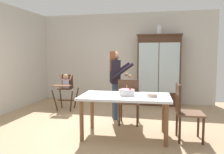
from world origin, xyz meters
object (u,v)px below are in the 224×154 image
at_px(china_cabinet, 159,70).
at_px(high_chair_with_toddler, 66,85).
at_px(dining_chair_right_end, 184,108).
at_px(ceramic_vase, 159,30).
at_px(dining_chair_far_side, 129,99).
at_px(dining_table, 125,101).
at_px(birthday_cake, 127,92).
at_px(serving_bowl, 152,95).
at_px(adult_person, 115,76).

relative_size(china_cabinet, high_chair_with_toddler, 2.13).
distance_m(high_chair_with_toddler, dining_chair_right_end, 3.26).
distance_m(ceramic_vase, dining_chair_far_side, 2.70).
bearing_deg(dining_chair_far_side, dining_table, 89.12).
xyz_separation_m(birthday_cake, serving_bowl, (0.44, -0.02, -0.03)).
xyz_separation_m(serving_bowl, dining_chair_far_side, (-0.51, 0.68, -0.21)).
xyz_separation_m(dining_table, dining_chair_right_end, (1.00, 0.06, -0.09)).
xyz_separation_m(ceramic_vase, birthday_cake, (-0.47, -2.78, -1.35)).
relative_size(high_chair_with_toddler, dining_chair_right_end, 0.99).
relative_size(ceramic_vase, serving_bowl, 1.50).
xyz_separation_m(china_cabinet, dining_chair_far_side, (-0.55, -2.12, -0.46)).
relative_size(ceramic_vase, dining_table, 0.17).
bearing_deg(dining_chair_right_end, dining_table, 88.90).
bearing_deg(serving_bowl, ceramic_vase, 89.55).
distance_m(dining_table, dining_chair_far_side, 0.66).
height_order(high_chair_with_toddler, serving_bowl, high_chair_with_toddler).
bearing_deg(dining_chair_far_side, china_cabinet, -108.48).
relative_size(ceramic_vase, adult_person, 0.18).
distance_m(ceramic_vase, dining_table, 3.19).
xyz_separation_m(ceramic_vase, dining_chair_right_end, (0.51, -2.72, -1.59)).
relative_size(ceramic_vase, dining_chair_right_end, 0.28).
height_order(china_cabinet, birthday_cake, china_cabinet).
xyz_separation_m(ceramic_vase, adult_person, (-0.90, -1.70, -1.17)).
height_order(china_cabinet, high_chair_with_toddler, china_cabinet).
height_order(dining_table, serving_bowl, serving_bowl).
relative_size(dining_table, serving_bowl, 8.99).
bearing_deg(high_chair_with_toddler, dining_chair_right_end, -34.00).
bearing_deg(dining_table, serving_bowl, -2.38).
distance_m(adult_person, dining_table, 1.20).
bearing_deg(dining_chair_right_end, china_cabinet, 6.00).
bearing_deg(dining_table, ceramic_vase, 79.89).
relative_size(china_cabinet, dining_chair_right_end, 2.11).
bearing_deg(high_chair_with_toddler, adult_person, -25.57).
distance_m(china_cabinet, dining_table, 2.84).
distance_m(china_cabinet, adult_person, 1.93).
relative_size(serving_bowl, dining_chair_far_side, 0.19).
distance_m(china_cabinet, birthday_cake, 2.82).
bearing_deg(ceramic_vase, birthday_cake, -99.53).
bearing_deg(high_chair_with_toddler, serving_bowl, -40.43).
bearing_deg(birthday_cake, high_chair_with_toddler, 139.50).
relative_size(china_cabinet, ceramic_vase, 7.50).
relative_size(adult_person, birthday_cake, 5.47).
height_order(china_cabinet, dining_table, china_cabinet).
bearing_deg(birthday_cake, dining_chair_far_side, 95.70).
xyz_separation_m(dining_chair_far_side, dining_chair_right_end, (1.04, -0.60, 0.00)).
bearing_deg(high_chair_with_toddler, dining_chair_far_side, -33.16).
bearing_deg(adult_person, china_cabinet, -48.65).
bearing_deg(adult_person, birthday_cake, -178.11).
xyz_separation_m(high_chair_with_toddler, dining_chair_right_end, (2.86, -1.56, -0.10)).
height_order(china_cabinet, dining_chair_far_side, china_cabinet).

